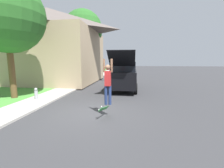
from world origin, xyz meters
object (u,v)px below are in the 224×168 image
(skateboarder, at_px, (108,81))
(fire_hydrant, at_px, (36,94))
(skateboard, at_px, (104,108))
(lawn_tree_near, at_px, (6,15))
(car_down_street, at_px, (117,70))
(lawn_tree_far, at_px, (83,30))
(suv_parked, at_px, (124,75))

(skateboarder, relative_size, fire_hydrant, 2.82)
(skateboarder, xyz_separation_m, skateboard, (-0.14, -0.23, -1.11))
(fire_hydrant, bearing_deg, lawn_tree_near, 172.33)
(car_down_street, bearing_deg, lawn_tree_far, -107.16)
(suv_parked, relative_size, skateboarder, 2.77)
(lawn_tree_near, height_order, skateboarder, lawn_tree_near)
(car_down_street, xyz_separation_m, skateboarder, (2.05, -22.08, 0.90))
(lawn_tree_near, bearing_deg, fire_hydrant, -7.67)
(car_down_street, bearing_deg, skateboarder, -84.69)
(lawn_tree_near, height_order, lawn_tree_far, lawn_tree_far)
(skateboarder, bearing_deg, suv_parked, 87.35)
(suv_parked, bearing_deg, skateboard, -93.84)
(lawn_tree_far, bearing_deg, skateboard, -67.92)
(lawn_tree_far, relative_size, suv_parked, 1.55)
(lawn_tree_far, distance_m, car_down_street, 11.79)
(lawn_tree_near, bearing_deg, skateboard, -20.12)
(car_down_street, distance_m, skateboarder, 22.20)
(lawn_tree_far, bearing_deg, fire_hydrant, -87.31)
(car_down_street, height_order, skateboard, car_down_street)
(skateboard, bearing_deg, lawn_tree_near, 159.88)
(skateboarder, relative_size, skateboard, 2.44)
(suv_parked, distance_m, car_down_street, 16.31)
(lawn_tree_near, distance_m, skateboard, 8.02)
(lawn_tree_near, xyz_separation_m, suv_parked, (6.60, 3.92, -3.73))
(suv_parked, xyz_separation_m, fire_hydrant, (-4.93, -4.14, -0.81))
(lawn_tree_near, relative_size, skateboarder, 3.65)
(lawn_tree_far, bearing_deg, car_down_street, 72.84)
(car_down_street, xyz_separation_m, skateboard, (1.91, -22.31, -0.21))
(lawn_tree_far, xyz_separation_m, car_down_street, (3.09, 9.99, -5.46))
(lawn_tree_near, xyz_separation_m, fire_hydrant, (1.67, -0.23, -4.54))
(suv_parked, relative_size, fire_hydrant, 7.79)
(lawn_tree_near, relative_size, suv_parked, 1.32)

